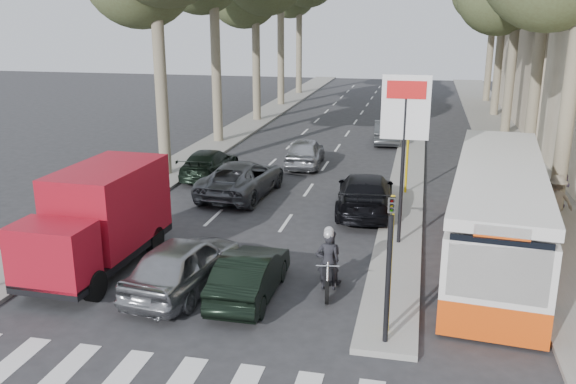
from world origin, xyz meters
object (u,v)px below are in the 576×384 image
at_px(motorcycle, 328,260).
at_px(city_bus, 497,209).
at_px(dark_hatchback, 250,274).
at_px(red_truck, 100,217).
at_px(silver_hatchback, 184,264).

bearing_deg(motorcycle, city_bus, 28.05).
height_order(dark_hatchback, motorcycle, motorcycle).
relative_size(red_truck, motorcycle, 2.70).
bearing_deg(city_bus, red_truck, -157.79).
height_order(dark_hatchback, city_bus, city_bus).
height_order(silver_hatchback, city_bus, city_bus).
distance_m(silver_hatchback, red_truck, 3.23).
xyz_separation_m(red_truck, motorcycle, (6.83, 0.05, -0.77)).
relative_size(silver_hatchback, motorcycle, 2.13).
xyz_separation_m(silver_hatchback, red_truck, (-2.98, 0.93, 0.82)).
height_order(silver_hatchback, motorcycle, motorcycle).
bearing_deg(red_truck, dark_hatchback, -9.64).
bearing_deg(dark_hatchback, red_truck, -11.18).
bearing_deg(motorcycle, dark_hatchback, -160.54).
relative_size(dark_hatchback, motorcycle, 1.86).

